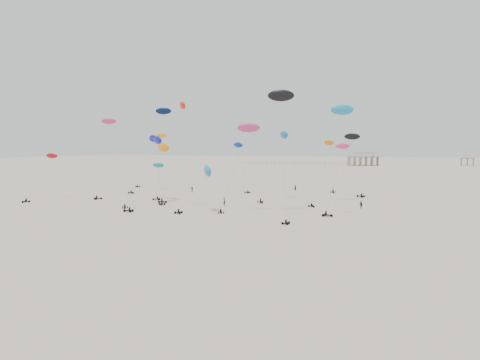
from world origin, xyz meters
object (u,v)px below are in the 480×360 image
at_px(rig_0, 330,158).
at_px(spectator_0, 224,206).
at_px(rig_9, 157,144).
at_px(pavilion_main, 363,160).
at_px(rig_4, 278,151).
at_px(pavilion_small, 467,161).

bearing_deg(rig_0, spectator_0, 59.30).
height_order(rig_0, rig_9, rig_9).
xyz_separation_m(pavilion_main, rig_4, (9.00, -233.73, 8.28)).
bearing_deg(spectator_0, rig_9, 7.53).
relative_size(pavilion_main, rig_0, 1.08).
height_order(pavilion_main, rig_0, rig_0).
relative_size(rig_0, rig_4, 1.05).
xyz_separation_m(rig_9, spectator_0, (44.32, -42.60, -14.45)).
bearing_deg(rig_4, pavilion_small, -130.94).
distance_m(rig_0, spectator_0, 51.00).
height_order(pavilion_main, pavilion_small, pavilion_main).
xyz_separation_m(pavilion_main, pavilion_small, (70.00, 30.00, -0.74)).
bearing_deg(rig_9, pavilion_main, 6.37).
xyz_separation_m(pavilion_main, rig_9, (-43.41, -206.50, 10.22)).
xyz_separation_m(rig_0, rig_4, (-6.76, -32.36, 2.40)).
height_order(rig_0, spectator_0, rig_0).
bearing_deg(pavilion_small, spectator_0, -103.91).
distance_m(pavilion_small, rig_0, 237.73).
xyz_separation_m(pavilion_small, rig_4, (-61.00, -263.73, 9.02)).
bearing_deg(pavilion_main, rig_4, -87.80).
relative_size(pavilion_small, spectator_0, 4.19).
height_order(pavilion_main, rig_4, rig_4).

